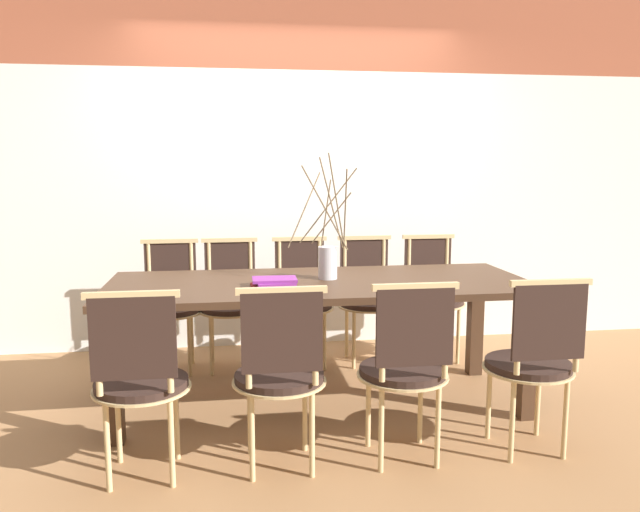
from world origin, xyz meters
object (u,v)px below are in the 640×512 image
(chair_near_center, at_px, (406,364))
(book_stack, at_px, (274,282))
(chair_far_center, at_px, (302,296))
(vase_centerpiece, at_px, (328,258))
(dining_table, at_px, (320,296))

(chair_near_center, height_order, book_stack, chair_near_center)
(chair_far_center, bearing_deg, vase_centerpiece, 95.90)
(vase_centerpiece, bearing_deg, dining_table, -129.47)
(dining_table, distance_m, chair_near_center, 0.87)
(chair_far_center, relative_size, vase_centerpiece, 1.22)
(chair_near_center, distance_m, book_stack, 0.93)
(dining_table, height_order, chair_near_center, chair_near_center)
(vase_centerpiece, bearing_deg, book_stack, -148.68)
(dining_table, distance_m, vase_centerpiece, 0.24)
(chair_near_center, relative_size, book_stack, 3.50)
(dining_table, relative_size, chair_far_center, 2.71)
(chair_near_center, relative_size, chair_far_center, 1.00)
(dining_table, relative_size, book_stack, 9.49)
(chair_near_center, xyz_separation_m, chair_far_center, (-0.32, 1.59, 0.00))
(chair_near_center, bearing_deg, vase_centerpiece, 105.74)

